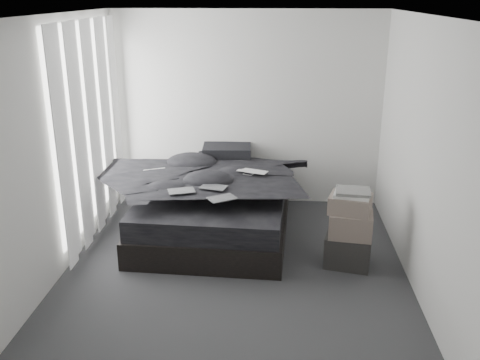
# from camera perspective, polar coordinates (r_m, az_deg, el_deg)

# --- Properties ---
(floor) EXTENTS (3.60, 4.20, 0.01)m
(floor) POSITION_cam_1_polar(r_m,az_deg,el_deg) (5.73, -0.58, -9.77)
(floor) COLOR #353538
(floor) RESTS_ON ground
(ceiling) EXTENTS (3.60, 4.20, 0.01)m
(ceiling) POSITION_cam_1_polar(r_m,az_deg,el_deg) (5.01, -0.69, 17.19)
(ceiling) COLOR white
(ceiling) RESTS_ON ground
(wall_back) EXTENTS (3.60, 0.01, 2.60)m
(wall_back) POSITION_cam_1_polar(r_m,az_deg,el_deg) (7.26, 0.74, 7.52)
(wall_back) COLOR silver
(wall_back) RESTS_ON ground
(wall_front) EXTENTS (3.60, 0.01, 2.60)m
(wall_front) POSITION_cam_1_polar(r_m,az_deg,el_deg) (3.28, -3.66, -7.74)
(wall_front) COLOR silver
(wall_front) RESTS_ON ground
(wall_left) EXTENTS (0.01, 4.20, 2.60)m
(wall_left) POSITION_cam_1_polar(r_m,az_deg,el_deg) (5.66, -19.14, 3.01)
(wall_left) COLOR silver
(wall_left) RESTS_ON ground
(wall_right) EXTENTS (0.01, 4.20, 2.60)m
(wall_right) POSITION_cam_1_polar(r_m,az_deg,el_deg) (5.39, 18.84, 2.25)
(wall_right) COLOR silver
(wall_right) RESTS_ON ground
(window_left) EXTENTS (0.02, 2.00, 2.30)m
(window_left) POSITION_cam_1_polar(r_m,az_deg,el_deg) (6.45, -16.00, 5.71)
(window_left) COLOR white
(window_left) RESTS_ON wall_left
(curtain_left) EXTENTS (0.06, 2.12, 2.48)m
(curtain_left) POSITION_cam_1_polar(r_m,az_deg,el_deg) (6.45, -15.52, 5.11)
(curtain_left) COLOR white
(curtain_left) RESTS_ON wall_left
(bed) EXTENTS (1.83, 2.35, 0.31)m
(bed) POSITION_cam_1_polar(r_m,az_deg,el_deg) (6.60, -2.59, -4.18)
(bed) COLOR black
(bed) RESTS_ON floor
(mattress) EXTENTS (1.76, 2.28, 0.24)m
(mattress) POSITION_cam_1_polar(r_m,az_deg,el_deg) (6.50, -2.62, -1.95)
(mattress) COLOR black
(mattress) RESTS_ON bed
(duvet) EXTENTS (1.77, 2.02, 0.27)m
(duvet) POSITION_cam_1_polar(r_m,az_deg,el_deg) (6.36, -2.74, 0.01)
(duvet) COLOR black
(duvet) RESTS_ON mattress
(pillow_lower) EXTENTS (0.71, 0.50, 0.15)m
(pillow_lower) POSITION_cam_1_polar(r_m,az_deg,el_deg) (7.26, -1.96, 2.05)
(pillow_lower) COLOR black
(pillow_lower) RESTS_ON mattress
(pillow_upper) EXTENTS (0.67, 0.48, 0.14)m
(pillow_upper) POSITION_cam_1_polar(r_m,az_deg,el_deg) (7.19, -1.39, 3.11)
(pillow_upper) COLOR black
(pillow_upper) RESTS_ON pillow_lower
(laptop) EXTENTS (0.42, 0.35, 0.03)m
(laptop) POSITION_cam_1_polar(r_m,az_deg,el_deg) (6.36, 1.14, 1.43)
(laptop) COLOR silver
(laptop) RESTS_ON duvet
(comic_a) EXTENTS (0.33, 0.27, 0.01)m
(comic_a) POSITION_cam_1_polar(r_m,az_deg,el_deg) (5.85, -6.31, -0.41)
(comic_a) COLOR black
(comic_a) RESTS_ON duvet
(comic_b) EXTENTS (0.33, 0.25, 0.01)m
(comic_b) POSITION_cam_1_polar(r_m,az_deg,el_deg) (5.94, -2.84, 0.06)
(comic_b) COLOR black
(comic_b) RESTS_ON duvet
(comic_c) EXTENTS (0.34, 0.31, 0.01)m
(comic_c) POSITION_cam_1_polar(r_m,az_deg,el_deg) (5.61, -1.95, -1.04)
(comic_c) COLOR black
(comic_c) RESTS_ON duvet
(side_stand) EXTENTS (0.47, 0.47, 0.70)m
(side_stand) POSITION_cam_1_polar(r_m,az_deg,el_deg) (6.77, -8.90, -1.97)
(side_stand) COLOR black
(side_stand) RESTS_ON floor
(papers) EXTENTS (0.33, 0.30, 0.01)m
(papers) POSITION_cam_1_polar(r_m,az_deg,el_deg) (6.64, -8.97, 0.89)
(papers) COLOR white
(papers) RESTS_ON side_stand
(floor_books) EXTENTS (0.14, 0.19, 0.13)m
(floor_books) POSITION_cam_1_polar(r_m,az_deg,el_deg) (6.75, -7.94, -4.61)
(floor_books) COLOR black
(floor_books) RESTS_ON floor
(box_lower) EXTENTS (0.54, 0.46, 0.35)m
(box_lower) POSITION_cam_1_polar(r_m,az_deg,el_deg) (5.91, 11.43, -7.34)
(box_lower) COLOR black
(box_lower) RESTS_ON floor
(box_mid) EXTENTS (0.49, 0.41, 0.27)m
(box_mid) POSITION_cam_1_polar(r_m,az_deg,el_deg) (5.77, 11.73, -4.65)
(box_mid) COLOR #6C5E55
(box_mid) RESTS_ON box_lower
(box_upper) EXTENTS (0.50, 0.44, 0.19)m
(box_upper) POSITION_cam_1_polar(r_m,az_deg,el_deg) (5.69, 11.69, -2.51)
(box_upper) COLOR #6C5E55
(box_upper) RESTS_ON box_mid
(art_book_white) EXTENTS (0.41, 0.36, 0.04)m
(art_book_white) POSITION_cam_1_polar(r_m,az_deg,el_deg) (5.65, 11.86, -1.48)
(art_book_white) COLOR silver
(art_book_white) RESTS_ON box_upper
(art_book_snake) EXTENTS (0.38, 0.31, 0.03)m
(art_book_snake) POSITION_cam_1_polar(r_m,az_deg,el_deg) (5.63, 11.98, -1.19)
(art_book_snake) COLOR silver
(art_book_snake) RESTS_ON art_book_white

